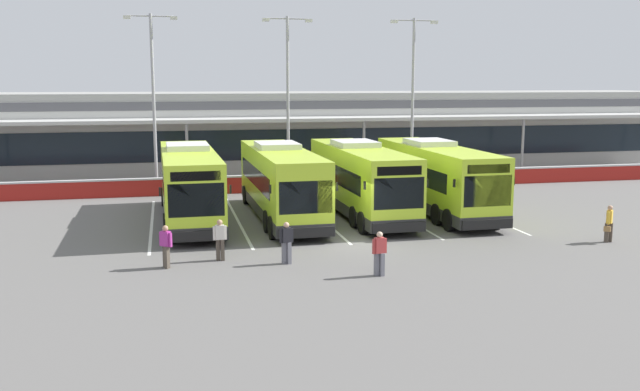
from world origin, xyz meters
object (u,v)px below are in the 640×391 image
(coach_bus_leftmost, at_px, (189,185))
(coach_bus_centre, at_px, (360,180))
(coach_bus_left_centre, at_px, (281,183))
(coach_bus_right_centre, at_px, (435,179))
(pedestrian_with_handbag, at_px, (609,223))
(lamp_post_west, at_px, (153,91))
(pedestrian_approaching_bus, at_px, (166,245))
(pedestrian_in_dark_coat, at_px, (379,252))
(lamp_post_centre, at_px, (288,90))
(lamp_post_east, at_px, (413,90))
(pedestrian_near_bin, at_px, (286,241))
(pedestrian_child, at_px, (220,238))

(coach_bus_leftmost, xyz_separation_m, coach_bus_centre, (8.74, -0.15, 0.00))
(coach_bus_left_centre, xyz_separation_m, coach_bus_right_centre, (8.28, -0.07, 0.00))
(pedestrian_with_handbag, bearing_deg, lamp_post_west, 135.05)
(pedestrian_approaching_bus, bearing_deg, coach_bus_centre, 41.18)
(coach_bus_centre, height_order, pedestrian_in_dark_coat, coach_bus_centre)
(coach_bus_leftmost, relative_size, coach_bus_right_centre, 1.00)
(coach_bus_right_centre, bearing_deg, pedestrian_approaching_bus, -148.88)
(coach_bus_leftmost, relative_size, lamp_post_centre, 1.11)
(pedestrian_approaching_bus, distance_m, lamp_post_east, 25.62)
(pedestrian_near_bin, xyz_separation_m, lamp_post_east, (11.95, 19.26, 5.42))
(coach_bus_right_centre, distance_m, lamp_post_west, 18.75)
(lamp_post_east, bearing_deg, pedestrian_near_bin, -121.82)
(coach_bus_centre, bearing_deg, pedestrian_with_handbag, -44.08)
(lamp_post_centre, bearing_deg, coach_bus_centre, -79.94)
(pedestrian_in_dark_coat, bearing_deg, lamp_post_east, 67.45)
(pedestrian_near_bin, bearing_deg, lamp_post_east, 58.18)
(coach_bus_centre, bearing_deg, coach_bus_left_centre, -177.85)
(pedestrian_approaching_bus, bearing_deg, lamp_post_east, 48.96)
(pedestrian_near_bin, bearing_deg, coach_bus_left_centre, 82.01)
(lamp_post_centre, xyz_separation_m, lamp_post_east, (8.41, -0.55, 0.00))
(pedestrian_in_dark_coat, height_order, lamp_post_west, lamp_post_west)
(coach_bus_left_centre, bearing_deg, pedestrian_near_bin, -97.99)
(coach_bus_right_centre, height_order, pedestrian_with_handbag, coach_bus_right_centre)
(coach_bus_left_centre, distance_m, lamp_post_centre, 12.02)
(coach_bus_left_centre, xyz_separation_m, pedestrian_in_dark_coat, (1.72, -11.27, -0.91))
(coach_bus_right_centre, bearing_deg, pedestrian_near_bin, -137.16)
(coach_bus_right_centre, xyz_separation_m, lamp_post_centre, (-5.99, 10.97, 4.50))
(coach_bus_right_centre, xyz_separation_m, pedestrian_with_handbag, (4.71, -8.29, -0.93))
(coach_bus_right_centre, distance_m, pedestrian_near_bin, 13.03)
(coach_bus_leftmost, distance_m, pedestrian_approaching_bus, 8.96)
(lamp_post_west, bearing_deg, pedestrian_with_handbag, -44.95)
(coach_bus_right_centre, xyz_separation_m, pedestrian_child, (-11.97, -7.79, -0.91))
(pedestrian_with_handbag, height_order, pedestrian_near_bin, same)
(pedestrian_in_dark_coat, bearing_deg, pedestrian_with_handbag, 14.50)
(coach_bus_leftmost, xyz_separation_m, pedestrian_child, (0.86, -8.16, -0.91))
(pedestrian_in_dark_coat, relative_size, pedestrian_child, 1.00)
(pedestrian_with_handbag, distance_m, lamp_post_centre, 22.70)
(coach_bus_right_centre, relative_size, pedestrian_with_handbag, 7.52)
(coach_bus_left_centre, relative_size, lamp_post_east, 1.11)
(pedestrian_in_dark_coat, xyz_separation_m, lamp_post_centre, (0.57, 22.18, 5.42))
(coach_bus_centre, height_order, pedestrian_near_bin, coach_bus_centre)
(pedestrian_with_handbag, xyz_separation_m, lamp_post_centre, (-10.70, 19.26, 5.43))
(coach_bus_centre, xyz_separation_m, coach_bus_right_centre, (4.09, -0.22, 0.00))
(coach_bus_left_centre, distance_m, pedestrian_in_dark_coat, 11.44)
(coach_bus_centre, bearing_deg, coach_bus_right_centre, -3.14)
(lamp_post_centre, bearing_deg, coach_bus_right_centre, -61.35)
(pedestrian_in_dark_coat, height_order, pedestrian_near_bin, same)
(coach_bus_leftmost, bearing_deg, pedestrian_approaching_bus, -97.69)
(coach_bus_left_centre, height_order, coach_bus_right_centre, same)
(lamp_post_west, bearing_deg, pedestrian_approaching_bus, -88.44)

